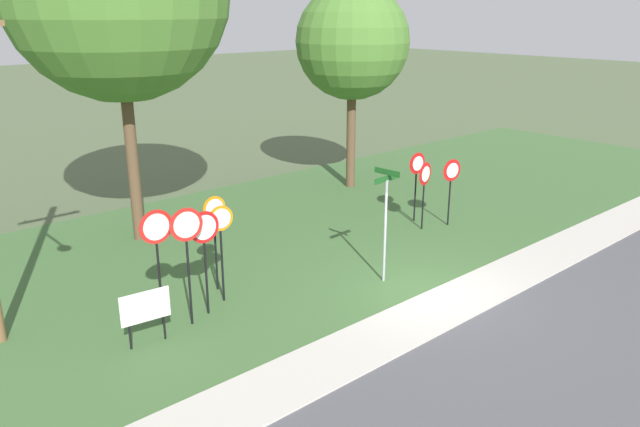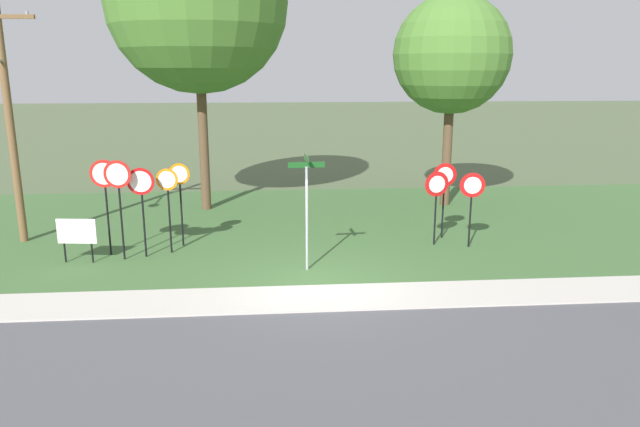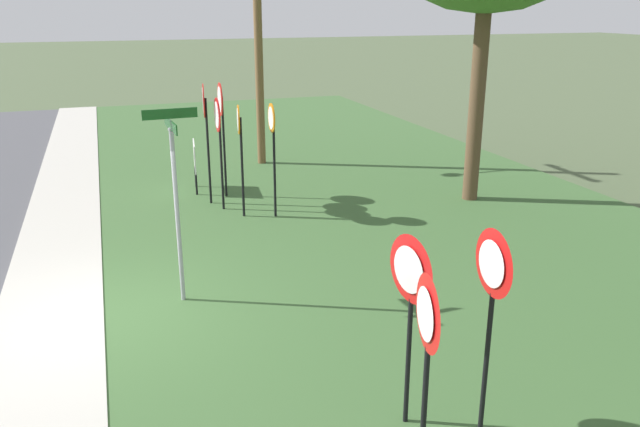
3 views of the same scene
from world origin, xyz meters
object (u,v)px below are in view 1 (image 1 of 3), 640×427
object	(u,v)px
stop_sign_far_left	(157,241)
street_name_post	(386,216)
yield_sign_near_right	(452,177)
stop_sign_near_right	(221,234)
notice_board	(145,309)
oak_tree_right	(352,43)
stop_sign_near_left	(205,240)
stop_sign_far_right	(187,240)
yield_sign_near_left	(417,171)
stop_sign_far_center	(215,224)
yield_sign_far_left	(425,180)

from	to	relation	value
stop_sign_far_left	street_name_post	bearing A→B (deg)	-14.77
stop_sign_far_left	yield_sign_near_right	world-z (taller)	stop_sign_far_left
stop_sign_near_right	notice_board	xyz separation A→B (m)	(-2.42, -0.69, -0.96)
yield_sign_near_right	street_name_post	size ratio (longest dim) A/B	0.74
stop_sign_near_right	street_name_post	world-z (taller)	street_name_post
stop_sign_far_left	oak_tree_right	bearing A→B (deg)	28.53
stop_sign_near_left	stop_sign_far_right	size ratio (longest dim) A/B	0.91
yield_sign_near_left	yield_sign_near_right	distance (m)	1.17
yield_sign_near_left	yield_sign_near_right	world-z (taller)	yield_sign_near_left
stop_sign_far_right	notice_board	xyz separation A→B (m)	(-1.19, -0.14, -1.25)
stop_sign_far_center	yield_sign_far_left	bearing A→B (deg)	-1.27
stop_sign_far_right	yield_sign_near_left	xyz separation A→B (m)	(9.58, 1.41, -0.29)
stop_sign_far_left	stop_sign_far_right	bearing A→B (deg)	-40.88
oak_tree_right	stop_sign_near_left	bearing A→B (deg)	-150.62
stop_sign_far_center	oak_tree_right	xyz separation A→B (m)	(9.54, 4.87, 3.92)
stop_sign_near_right	stop_sign_far_left	xyz separation A→B (m)	(-1.72, -0.08, 0.26)
stop_sign_far_right	stop_sign_far_center	bearing A→B (deg)	47.35
stop_sign_far_left	stop_sign_far_right	xyz separation A→B (m)	(0.49, -0.47, 0.03)
stop_sign_near_right	notice_board	world-z (taller)	stop_sign_near_right
stop_sign_far_center	notice_board	bearing A→B (deg)	-150.54
stop_sign_far_left	street_name_post	world-z (taller)	street_name_post
street_name_post	stop_sign_far_right	bearing A→B (deg)	161.94
yield_sign_near_left	notice_board	distance (m)	10.93
stop_sign_near_left	yield_sign_near_right	world-z (taller)	stop_sign_near_left
stop_sign_near_right	yield_sign_near_left	xyz separation A→B (m)	(8.35, 0.87, 0.01)
stop_sign_near_left	oak_tree_right	bearing A→B (deg)	30.57
stop_sign_near_right	oak_tree_right	distance (m)	11.92
yield_sign_near_left	yield_sign_far_left	distance (m)	0.84
yield_sign_near_right	street_name_post	bearing A→B (deg)	-150.61
yield_sign_near_left	street_name_post	xyz separation A→B (m)	(-4.47, -2.69, 0.04)
stop_sign_far_right	street_name_post	world-z (taller)	street_name_post
stop_sign_near_left	oak_tree_right	xyz separation A→B (m)	(10.45, 5.89, 3.84)
stop_sign_far_left	stop_sign_far_center	world-z (taller)	stop_sign_far_left
yield_sign_near_right	street_name_post	world-z (taller)	street_name_post
stop_sign_far_right	oak_tree_right	world-z (taller)	oak_tree_right
stop_sign_far_left	oak_tree_right	xyz separation A→B (m)	(11.51, 5.62, 3.68)
oak_tree_right	notice_board	bearing A→B (deg)	-152.98
stop_sign_far_left	street_name_post	xyz separation A→B (m)	(5.60, -1.74, -0.22)
stop_sign_near_right	stop_sign_far_right	world-z (taller)	stop_sign_far_right
street_name_post	oak_tree_right	world-z (taller)	oak_tree_right
notice_board	stop_sign_far_left	bearing A→B (deg)	47.78
stop_sign_far_left	yield_sign_near_left	bearing A→B (deg)	7.87
stop_sign_far_left	stop_sign_far_center	xyz separation A→B (m)	(1.97, 0.75, -0.23)
yield_sign_far_left	street_name_post	world-z (taller)	street_name_post
stop_sign_far_right	stop_sign_far_left	bearing A→B (deg)	144.57
oak_tree_right	yield_sign_near_right	bearing A→B (deg)	-98.94
yield_sign_near_right	stop_sign_far_right	bearing A→B (deg)	-166.77
stop_sign_near_left	stop_sign_near_right	xyz separation A→B (m)	(0.67, 0.34, -0.10)
notice_board	stop_sign_far_right	bearing A→B (deg)	13.67
stop_sign_near_left	yield_sign_near_left	xyz separation A→B (m)	(9.02, 1.21, -0.10)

